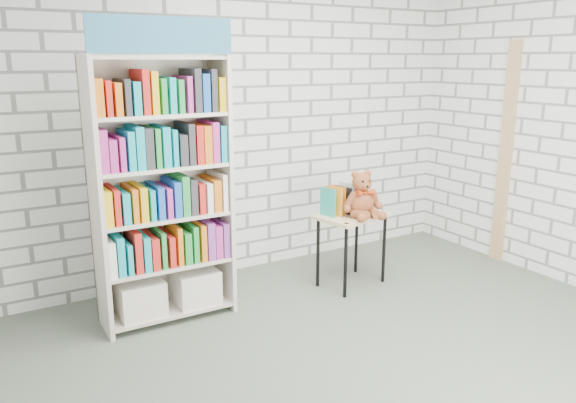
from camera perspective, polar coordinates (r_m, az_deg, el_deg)
ground at (r=3.89m, az=9.75°, el=-15.61°), size 4.50×4.50×0.00m
room_shell at (r=3.39m, az=11.03°, el=11.64°), size 4.52×4.02×2.81m
bookshelf at (r=4.19m, az=-12.66°, el=1.17°), size 0.98×0.38×2.20m
display_table at (r=4.86m, az=6.52°, el=-2.31°), size 0.66×0.52×0.64m
table_books at (r=4.86m, az=5.75°, el=0.33°), size 0.44×0.26×0.25m
teddy_bear at (r=4.74m, az=7.59°, el=0.32°), size 0.36×0.34×0.39m
door_trim at (r=5.73m, az=21.23°, el=4.50°), size 0.05×0.12×2.10m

